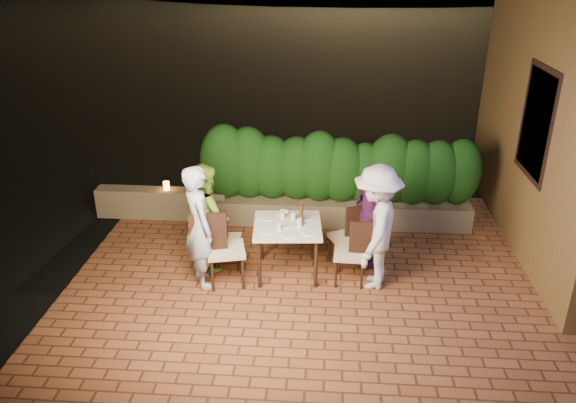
# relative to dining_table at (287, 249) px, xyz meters

# --- Properties ---
(ground) EXTENTS (400.00, 400.00, 0.00)m
(ground) POSITION_rel_dining_table_xyz_m (0.55, -0.64, -0.40)
(ground) COLOR black
(ground) RESTS_ON ground
(terrace_floor) EXTENTS (7.00, 6.00, 0.15)m
(terrace_floor) POSITION_rel_dining_table_xyz_m (0.55, -0.14, -0.45)
(terrace_floor) COLOR brown
(terrace_floor) RESTS_ON ground
(window_pane) EXTENTS (0.08, 1.00, 1.40)m
(window_pane) POSITION_rel_dining_table_xyz_m (3.37, 0.86, 1.62)
(window_pane) COLOR black
(window_pane) RESTS_ON building_wall
(window_frame) EXTENTS (0.06, 1.15, 1.55)m
(window_frame) POSITION_rel_dining_table_xyz_m (3.36, 0.86, 1.62)
(window_frame) COLOR black
(window_frame) RESTS_ON building_wall
(planter) EXTENTS (4.20, 0.55, 0.40)m
(planter) POSITION_rel_dining_table_xyz_m (0.75, 1.66, -0.17)
(planter) COLOR #7A6B4E
(planter) RESTS_ON ground
(hedge) EXTENTS (4.00, 0.70, 1.10)m
(hedge) POSITION_rel_dining_table_xyz_m (0.75, 1.66, 0.57)
(hedge) COLOR #154412
(hedge) RESTS_ON planter
(parapet) EXTENTS (2.20, 0.30, 0.50)m
(parapet) POSITION_rel_dining_table_xyz_m (-2.25, 1.66, -0.12)
(parapet) COLOR #7A6B4E
(parapet) RESTS_ON ground
(hill) EXTENTS (52.00, 40.00, 22.00)m
(hill) POSITION_rel_dining_table_xyz_m (2.55, 59.36, -4.38)
(hill) COLOR black
(hill) RESTS_ON ground
(dining_table) EXTENTS (0.98, 0.98, 0.75)m
(dining_table) POSITION_rel_dining_table_xyz_m (0.00, 0.00, 0.00)
(dining_table) COLOR white
(dining_table) RESTS_ON ground
(plate_nw) EXTENTS (0.21, 0.21, 0.01)m
(plate_nw) POSITION_rel_dining_table_xyz_m (-0.24, -0.22, 0.38)
(plate_nw) COLOR white
(plate_nw) RESTS_ON dining_table
(plate_sw) EXTENTS (0.22, 0.22, 0.01)m
(plate_sw) POSITION_rel_dining_table_xyz_m (-0.31, 0.19, 0.38)
(plate_sw) COLOR white
(plate_sw) RESTS_ON dining_table
(plate_ne) EXTENTS (0.20, 0.20, 0.01)m
(plate_ne) POSITION_rel_dining_table_xyz_m (0.31, -0.21, 0.38)
(plate_ne) COLOR white
(plate_ne) RESTS_ON dining_table
(plate_se) EXTENTS (0.21, 0.21, 0.01)m
(plate_se) POSITION_rel_dining_table_xyz_m (0.24, 0.24, 0.38)
(plate_se) COLOR white
(plate_se) RESTS_ON dining_table
(plate_centre) EXTENTS (0.20, 0.20, 0.01)m
(plate_centre) POSITION_rel_dining_table_xyz_m (-0.01, -0.02, 0.38)
(plate_centre) COLOR white
(plate_centre) RESTS_ON dining_table
(plate_front) EXTENTS (0.24, 0.24, 0.01)m
(plate_front) POSITION_rel_dining_table_xyz_m (0.04, -0.29, 0.38)
(plate_front) COLOR white
(plate_front) RESTS_ON dining_table
(glass_nw) EXTENTS (0.06, 0.06, 0.11)m
(glass_nw) POSITION_rel_dining_table_xyz_m (-0.10, -0.16, 0.43)
(glass_nw) COLOR silver
(glass_nw) RESTS_ON dining_table
(glass_sw) EXTENTS (0.06, 0.06, 0.10)m
(glass_sw) POSITION_rel_dining_table_xyz_m (-0.08, 0.18, 0.43)
(glass_sw) COLOR silver
(glass_sw) RESTS_ON dining_table
(glass_ne) EXTENTS (0.07, 0.07, 0.12)m
(glass_ne) POSITION_rel_dining_table_xyz_m (0.16, -0.05, 0.44)
(glass_ne) COLOR silver
(glass_ne) RESTS_ON dining_table
(glass_se) EXTENTS (0.07, 0.07, 0.12)m
(glass_se) POSITION_rel_dining_table_xyz_m (0.07, 0.16, 0.44)
(glass_se) COLOR silver
(glass_se) RESTS_ON dining_table
(beer_bottle) EXTENTS (0.06, 0.06, 0.31)m
(beer_bottle) POSITION_rel_dining_table_xyz_m (0.18, 0.10, 0.53)
(beer_bottle) COLOR #4E2A0D
(beer_bottle) RESTS_ON dining_table
(bowl) EXTENTS (0.19, 0.19, 0.04)m
(bowl) POSITION_rel_dining_table_xyz_m (-0.08, 0.32, 0.39)
(bowl) COLOR white
(bowl) RESTS_ON dining_table
(chair_left_front) EXTENTS (0.59, 0.59, 1.06)m
(chair_left_front) POSITION_rel_dining_table_xyz_m (-0.80, -0.32, 0.15)
(chair_left_front) COLOR black
(chair_left_front) RESTS_ON ground
(chair_left_back) EXTENTS (0.42, 0.42, 0.85)m
(chair_left_back) POSITION_rel_dining_table_xyz_m (-0.88, 0.14, 0.05)
(chair_left_back) COLOR black
(chair_left_back) RESTS_ON ground
(chair_right_front) EXTENTS (0.44, 0.44, 0.91)m
(chair_right_front) POSITION_rel_dining_table_xyz_m (0.85, -0.17, 0.08)
(chair_right_front) COLOR black
(chair_right_front) RESTS_ON ground
(chair_right_back) EXTENTS (0.56, 0.56, 0.89)m
(chair_right_back) POSITION_rel_dining_table_xyz_m (0.81, 0.29, 0.07)
(chair_right_back) COLOR black
(chair_right_back) RESTS_ON ground
(diner_blue) EXTENTS (0.66, 0.74, 1.70)m
(diner_blue) POSITION_rel_dining_table_xyz_m (-1.13, -0.34, 0.47)
(diner_blue) COLOR silver
(diner_blue) RESTS_ON ground
(diner_green) EXTENTS (0.86, 0.93, 1.53)m
(diner_green) POSITION_rel_dining_table_xyz_m (-1.14, 0.18, 0.39)
(diner_green) COLOR #92C93E
(diner_green) RESTS_ON ground
(diner_white) EXTENTS (0.89, 1.23, 1.71)m
(diner_white) POSITION_rel_dining_table_xyz_m (1.17, -0.20, 0.48)
(diner_white) COLOR silver
(diner_white) RESTS_ON ground
(diner_purple) EXTENTS (0.66, 0.97, 1.53)m
(diner_purple) POSITION_rel_dining_table_xyz_m (1.14, 0.34, 0.39)
(diner_purple) COLOR #65256F
(diner_purple) RESTS_ON ground
(parapet_lamp) EXTENTS (0.10, 0.10, 0.14)m
(parapet_lamp) POSITION_rel_dining_table_xyz_m (-2.15, 1.66, 0.20)
(parapet_lamp) COLOR orange
(parapet_lamp) RESTS_ON parapet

